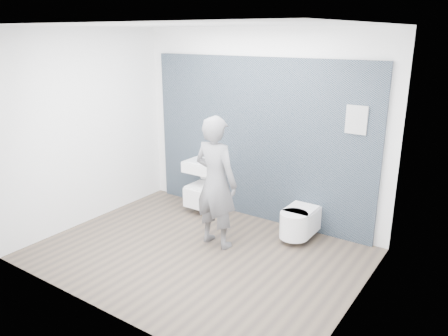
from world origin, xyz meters
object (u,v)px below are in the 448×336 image
Objects in this scene: washbasin at (204,166)px; visitor at (216,182)px; toilet_square at (202,193)px; toilet_rounded at (298,222)px.

washbasin is 0.32× the size of visitor.
toilet_square is (-0.00, -0.04, -0.43)m from washbasin.
visitor is (0.85, -0.82, 0.58)m from toilet_square.
washbasin is at bearing 175.76° from toilet_rounded.
visitor is (0.85, -0.87, 0.15)m from washbasin.
washbasin is 0.84× the size of toilet_rounded.
visitor reaches higher than washbasin.
toilet_square reaches higher than toilet_rounded.
washbasin reaches higher than toilet_square.
visitor is (-0.84, -0.74, 0.62)m from toilet_rounded.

